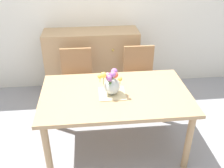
# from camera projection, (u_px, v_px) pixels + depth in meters

# --- Properties ---
(ground_plane) EXTENTS (12.00, 12.00, 0.00)m
(ground_plane) POSITION_uv_depth(u_px,v_px,m) (115.00, 145.00, 3.04)
(ground_plane) COLOR #939399
(dining_table) EXTENTS (1.58, 0.96, 0.74)m
(dining_table) POSITION_uv_depth(u_px,v_px,m) (115.00, 100.00, 2.71)
(dining_table) COLOR tan
(dining_table) RESTS_ON ground_plane
(chair_left) EXTENTS (0.42, 0.42, 0.90)m
(chair_left) POSITION_uv_depth(u_px,v_px,m) (77.00, 77.00, 3.45)
(chair_left) COLOR #9E7047
(chair_left) RESTS_ON ground_plane
(chair_right) EXTENTS (0.42, 0.42, 0.90)m
(chair_right) POSITION_uv_depth(u_px,v_px,m) (140.00, 74.00, 3.53)
(chair_right) COLOR #9E7047
(chair_right) RESTS_ON ground_plane
(dresser) EXTENTS (1.40, 0.47, 1.00)m
(dresser) POSITION_uv_depth(u_px,v_px,m) (92.00, 62.00, 3.92)
(dresser) COLOR tan
(dresser) RESTS_ON ground_plane
(placemat) EXTENTS (0.28, 0.28, 0.01)m
(placemat) POSITION_uv_depth(u_px,v_px,m) (112.00, 94.00, 2.65)
(placemat) COLOR #CCB789
(placemat) RESTS_ON dining_table
(flower_vase) EXTENTS (0.25, 0.19, 0.28)m
(flower_vase) POSITION_uv_depth(u_px,v_px,m) (111.00, 83.00, 2.59)
(flower_vase) COLOR silver
(flower_vase) RESTS_ON placemat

